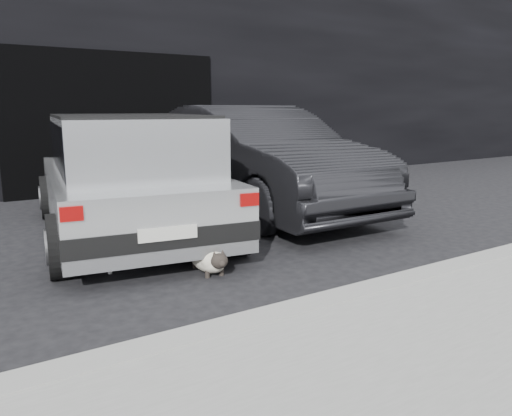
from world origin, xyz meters
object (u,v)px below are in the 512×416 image
cat_white (120,253)px  silver_hatchback (128,171)px  cat_siamese (210,260)px  second_car (254,159)px

cat_white → silver_hatchback: bearing=136.3°
cat_siamese → cat_white: size_ratio=1.30×
cat_siamese → cat_white: bearing=-36.9°
silver_hatchback → cat_white: 1.47m
cat_siamese → cat_white: (-0.68, 0.62, 0.03)m
cat_siamese → second_car: bearing=-125.2°
cat_siamese → cat_white: 0.92m
second_car → cat_white: size_ratio=7.41×
silver_hatchback → cat_white: (-0.52, -1.21, -0.66)m
second_car → cat_siamese: bearing=-129.3°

